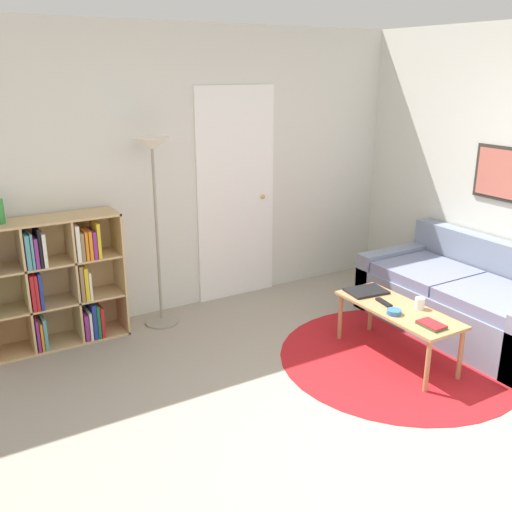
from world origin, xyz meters
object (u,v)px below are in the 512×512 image
(laptop, at_px, (366,291))
(floor_lamp, at_px, (154,175))
(cup, at_px, (420,303))
(coffee_table, at_px, (398,314))
(bowl, at_px, (394,312))
(couch, at_px, (468,301))
(bookshelf, at_px, (46,283))

(laptop, bearing_deg, floor_lamp, 138.66)
(laptop, bearing_deg, cup, -75.11)
(floor_lamp, xyz_separation_m, cup, (1.49, -1.67, -0.88))
(cup, bearing_deg, coffee_table, 143.38)
(coffee_table, bearing_deg, laptop, 89.66)
(bowl, relative_size, cup, 1.26)
(floor_lamp, xyz_separation_m, couch, (2.29, -1.50, -1.10))
(couch, distance_m, cup, 0.84)
(bookshelf, relative_size, couch, 0.66)
(laptop, distance_m, cup, 0.49)
(couch, xyz_separation_m, coffee_table, (-0.92, -0.08, 0.12))
(floor_lamp, bearing_deg, cup, -48.34)
(couch, xyz_separation_m, bowl, (-1.04, -0.15, 0.18))
(laptop, height_order, cup, cup)
(coffee_table, relative_size, laptop, 3.05)
(floor_lamp, distance_m, laptop, 2.04)
(floor_lamp, relative_size, coffee_table, 1.58)
(bookshelf, distance_m, couch, 3.61)
(floor_lamp, height_order, bowl, floor_lamp)
(laptop, bearing_deg, coffee_table, -90.34)
(bookshelf, bearing_deg, couch, -26.21)
(couch, bearing_deg, cup, -167.66)
(bookshelf, bearing_deg, cup, -35.93)
(bookshelf, bearing_deg, bowl, -38.47)
(couch, height_order, coffee_table, couch)
(laptop, bearing_deg, couch, -18.06)
(couch, xyz_separation_m, cup, (-0.80, -0.17, 0.21))
(bookshelf, xyz_separation_m, bowl, (2.19, -1.74, -0.09))
(floor_lamp, distance_m, coffee_table, 2.30)
(couch, bearing_deg, bowl, -171.75)
(coffee_table, bearing_deg, cup, -36.62)
(floor_lamp, height_order, coffee_table, floor_lamp)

